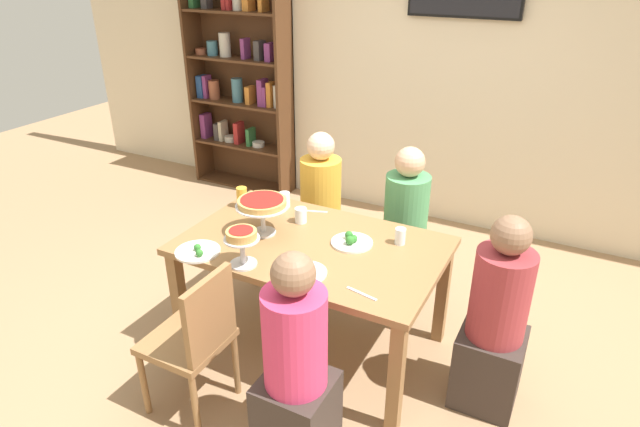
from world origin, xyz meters
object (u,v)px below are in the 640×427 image
object	(u,v)px
diner_near_right	(296,374)
salad_plate_near_diner	(198,251)
salad_plate_far_diner	(352,241)
cutlery_knife_near	(362,294)
diner_far_left	(321,217)
personal_pizza_stand	(242,240)
diner_far_right	(404,237)
diner_head_east	(495,328)
salad_plate_spare	(305,272)
chair_near_left	(196,337)
cutlery_fork_near	(314,211)
bookshelf	(240,79)
water_glass_clear_near	(400,236)
dining_table	(312,256)
beer_glass_amber_tall	(242,197)
water_glass_clear_far	(285,200)
deep_dish_pizza_stand	(262,205)
water_glass_clear_spare	(301,215)

from	to	relation	value
diner_near_right	salad_plate_near_diner	size ratio (longest dim) A/B	4.48
salad_plate_far_diner	cutlery_knife_near	distance (m)	0.51
diner_far_left	personal_pizza_stand	size ratio (longest dim) A/B	5.34
diner_far_right	diner_far_left	bearing A→B (deg)	-90.82
diner_head_east	personal_pizza_stand	bearing A→B (deg)	17.70
diner_far_left	salad_plate_spare	bearing A→B (deg)	23.49
salad_plate_spare	salad_plate_far_diner	bearing A→B (deg)	78.91
chair_near_left	cutlery_fork_near	size ratio (longest dim) A/B	4.83
bookshelf	personal_pizza_stand	world-z (taller)	bookshelf
diner_head_east	cutlery_fork_near	size ratio (longest dim) A/B	6.39
water_glass_clear_near	bookshelf	bearing A→B (deg)	143.07
dining_table	beer_glass_amber_tall	bearing A→B (deg)	161.36
diner_far_left	salad_plate_spare	size ratio (longest dim) A/B	4.98
salad_plate_near_diner	water_glass_clear_far	size ratio (longest dim) A/B	2.57
personal_pizza_stand	cutlery_knife_near	distance (m)	0.70
deep_dish_pizza_stand	water_glass_clear_near	distance (m)	0.83
salad_plate_spare	water_glass_clear_spare	world-z (taller)	water_glass_clear_spare
diner_far_left	cutlery_fork_near	size ratio (longest dim) A/B	6.39
salad_plate_spare	salad_plate_near_diner	bearing A→B (deg)	-172.34
chair_near_left	cutlery_knife_near	distance (m)	0.89
diner_far_right	water_glass_clear_far	distance (m)	0.88
bookshelf	salad_plate_near_diner	size ratio (longest dim) A/B	8.62
water_glass_clear_near	water_glass_clear_far	xyz separation A→B (m)	(-0.86, 0.13, 0.00)
deep_dish_pizza_stand	diner_head_east	bearing A→B (deg)	2.26
diner_near_right	salad_plate_far_diner	bearing A→B (deg)	7.41
deep_dish_pizza_stand	salad_plate_near_diner	world-z (taller)	deep_dish_pizza_stand
diner_far_right	salad_plate_near_diner	distance (m)	1.46
cutlery_fork_near	cutlery_knife_near	distance (m)	0.98
dining_table	diner_near_right	xyz separation A→B (m)	(0.32, -0.76, -0.16)
personal_pizza_stand	deep_dish_pizza_stand	bearing A→B (deg)	105.92
diner_far_left	salad_plate_far_diner	distance (m)	0.91
dining_table	diner_head_east	distance (m)	1.09
bookshelf	salad_plate_spare	bearing A→B (deg)	-48.82
bookshelf	chair_near_left	distance (m)	3.28
deep_dish_pizza_stand	salad_plate_far_diner	bearing A→B (deg)	13.60
personal_pizza_stand	cutlery_fork_near	xyz separation A→B (m)	(0.03, 0.77, -0.15)
dining_table	cutlery_fork_near	xyz separation A→B (m)	(-0.19, 0.38, 0.09)
salad_plate_spare	diner_far_left	bearing A→B (deg)	113.49
diner_head_east	deep_dish_pizza_stand	size ratio (longest dim) A/B	3.57
diner_far_right	beer_glass_amber_tall	bearing A→B (deg)	-60.71
diner_far_left	personal_pizza_stand	world-z (taller)	diner_far_left
diner_far_left	cutlery_knife_near	xyz separation A→B (m)	(0.81, -1.12, 0.25)
personal_pizza_stand	salad_plate_near_diner	distance (m)	0.34
dining_table	water_glass_clear_spare	distance (m)	0.31
bookshelf	water_glass_clear_near	distance (m)	2.98
deep_dish_pizza_stand	cutlery_fork_near	distance (m)	0.47
water_glass_clear_far	cutlery_knife_near	distance (m)	1.12
bookshelf	water_glass_clear_near	size ratio (longest dim) A/B	22.42
chair_near_left	water_glass_clear_far	distance (m)	1.16
personal_pizza_stand	salad_plate_far_diner	size ratio (longest dim) A/B	0.88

